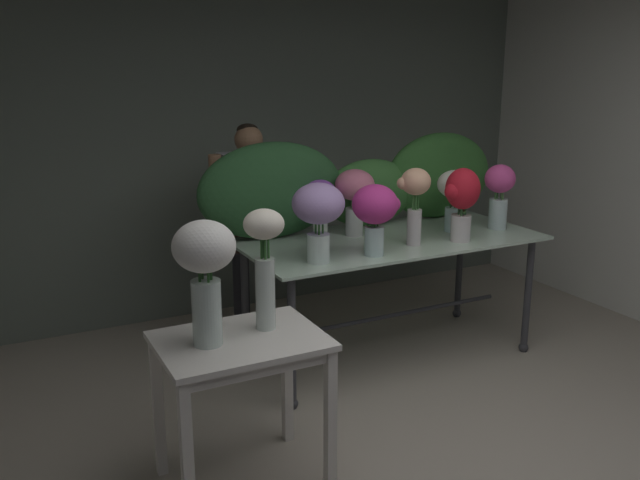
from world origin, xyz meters
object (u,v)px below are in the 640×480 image
vase_rosy_carnations (355,192)px  vase_cream_lisianthus_tall (265,258)px  vase_peach_freesia (415,196)px  vase_magenta_ranunculus (375,210)px  vase_fuchsia_snapdragons (499,192)px  florist (251,211)px  vase_lilac_anemones (319,211)px  display_table_glass (390,255)px  vase_violet_lilies (320,201)px  vase_ivory_dahlias (455,192)px  vase_white_roses_tall (206,266)px  vase_crimson_peonies (462,198)px  side_table_white (241,358)px

vase_rosy_carnations → vase_cream_lisianthus_tall: 1.53m
vase_rosy_carnations → vase_peach_freesia: size_ratio=0.91×
vase_magenta_ranunculus → vase_fuchsia_snapdragons: size_ratio=0.96×
florist → vase_cream_lisianthus_tall: 1.65m
vase_cream_lisianthus_tall → vase_lilac_anemones: bearing=45.2°
display_table_glass → vase_peach_freesia: bearing=-81.1°
vase_violet_lilies → vase_peach_freesia: (0.49, -0.39, 0.06)m
florist → vase_ivory_dahlias: bearing=-29.7°
florist → vase_peach_freesia: bearing=-48.5°
vase_magenta_ranunculus → vase_violet_lilies: bearing=105.7°
vase_ivory_dahlias → vase_fuchsia_snapdragons: 0.34m
florist → vase_rosy_carnations: size_ratio=3.51×
vase_ivory_dahlias → vase_cream_lisianthus_tall: 1.98m
vase_fuchsia_snapdragons → vase_white_roses_tall: vase_white_roses_tall is taller
display_table_glass → vase_crimson_peonies: size_ratio=4.15×
vase_magenta_ranunculus → vase_peach_freesia: vase_peach_freesia is taller
display_table_glass → vase_magenta_ranunculus: bearing=-135.2°
vase_rosy_carnations → vase_ivory_dahlias: size_ratio=1.06×
vase_magenta_ranunculus → vase_ivory_dahlias: 0.86m
florist → vase_violet_lilies: florist is taller
vase_crimson_peonies → vase_violet_lilies: vase_crimson_peonies is taller
vase_lilac_anemones → vase_peach_freesia: bearing=5.6°
side_table_white → vase_lilac_anemones: bearing=41.1°
display_table_glass → vase_cream_lisianthus_tall: 1.61m
florist → vase_cream_lisianthus_tall: (-0.53, -1.56, 0.14)m
side_table_white → vase_crimson_peonies: vase_crimson_peonies is taller
florist → vase_cream_lisianthus_tall: florist is taller
side_table_white → vase_peach_freesia: (1.48, 0.72, 0.53)m
vase_crimson_peonies → vase_fuchsia_snapdragons: 0.48m
vase_fuchsia_snapdragons → vase_peach_freesia: bearing=-173.2°
display_table_glass → vase_peach_freesia: (0.03, -0.22, 0.45)m
florist → vase_violet_lilies: 0.60m
display_table_glass → florist: size_ratio=1.26×
vase_cream_lisianthus_tall → vase_crimson_peonies: bearing=20.0°
side_table_white → vase_crimson_peonies: (1.82, 0.66, 0.50)m
display_table_glass → vase_white_roses_tall: size_ratio=3.45×
vase_peach_freesia → vase_cream_lisianthus_tall: (-1.32, -0.67, -0.06)m
vase_ivory_dahlias → vase_lilac_anemones: bearing=-168.2°
vase_rosy_carnations → vase_crimson_peonies: size_ratio=0.94×
side_table_white → vase_ivory_dahlias: size_ratio=1.81×
vase_lilac_anemones → vase_violet_lilies: bearing=62.0°
display_table_glass → vase_magenta_ranunculus: size_ratio=4.59×
vase_peach_freesia → vase_ivory_dahlias: bearing=21.0°
vase_peach_freesia → vase_fuchsia_snapdragons: 0.80m
vase_crimson_peonies → vase_magenta_ranunculus: 0.69m
vase_violet_lilies → vase_white_roses_tall: vase_white_roses_tall is taller
florist → vase_magenta_ranunculus: (0.44, -0.98, 0.16)m
vase_lilac_anemones → florist: bearing=93.3°
vase_white_roses_tall → vase_cream_lisianthus_tall: 0.32m
side_table_white → vase_magenta_ranunculus: vase_magenta_ranunculus is taller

